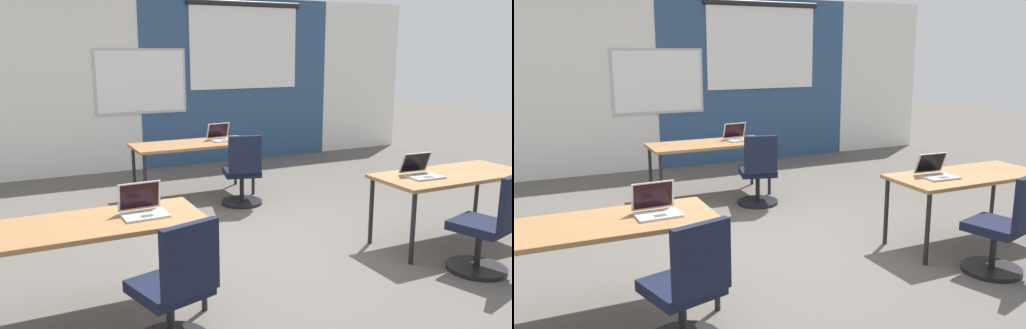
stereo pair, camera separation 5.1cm
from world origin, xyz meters
The scene contains 11 objects.
ground_plane centered at (0.00, 0.00, 0.00)m, with size 24.00×24.00×0.00m.
back_wall_assembly centered at (0.05, 4.20, 1.41)m, with size 10.00×0.27×2.80m.
desk_near_left centered at (-1.75, -0.60, 0.66)m, with size 1.60×0.70×0.72m.
desk_near_right centered at (1.75, -0.60, 0.66)m, with size 1.60×0.70×0.72m.
desk_far_center centered at (0.00, 2.20, 0.66)m, with size 1.60×0.70×0.72m.
laptop_far_right centered at (0.42, 2.24, 0.77)m, with size 0.36×0.34×0.23m.
chair_far_right centered at (0.40, 1.49, 0.38)m, with size 0.54×0.59×0.92m.
laptop_near_left_inner centered at (-1.37, -0.59, 0.77)m, with size 0.34×0.28×0.24m.
chair_near_left_inner centered at (-1.36, -1.33, 0.38)m, with size 0.54×0.59×0.92m.
laptop_near_right_inner centered at (1.38, -0.57, 0.77)m, with size 0.35×0.33×0.22m.
chair_near_right_inner centered at (1.46, -1.34, 0.38)m, with size 0.54×0.60×0.92m.
Camera 1 is at (-2.26, -4.36, 1.93)m, focal length 36.86 mm.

